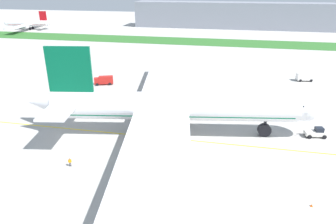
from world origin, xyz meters
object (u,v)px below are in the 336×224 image
Objects in this scene: pushback_tug at (316,133)px; ground_crew_wingwalker_starboard at (159,179)px; service_truck_baggage_loader at (305,77)px; service_truck_fuel_bowser at (104,80)px; ground_crew_marshaller_front at (70,161)px; airliner_foreground at (170,107)px; parked_airliner_far_left at (28,23)px; traffic_cone_near_nose at (312,205)px.

ground_crew_wingwalker_starboard is (-29.26, -23.45, -0.02)m from pushback_tug.
service_truck_fuel_bowser is (-64.85, -17.79, 0.03)m from service_truck_baggage_loader.
ground_crew_marshaller_front reaches higher than ground_crew_wingwalker_starboard.
ground_crew_marshaller_front is at bearing -132.58° from airliner_foreground.
parked_airliner_far_left is at bearing 126.36° from ground_crew_marshaller_front.
service_truck_fuel_bowser is at bearing 132.48° from airliner_foreground.
service_truck_baggage_loader is (36.63, 48.60, -5.01)m from airliner_foreground.
airliner_foreground is at bearing -127.01° from service_truck_baggage_loader.
pushback_tug is at bearing 76.92° from traffic_cone_near_nose.
parked_airliner_far_left is (-116.08, 157.67, 3.26)m from ground_crew_marshaller_front.
service_truck_fuel_bowser is at bearing 156.73° from pushback_tug.
airliner_foreground is 19.09m from ground_crew_wingwalker_starboard.
ground_crew_marshaller_front is 83.05m from service_truck_baggage_loader.
ground_crew_marshaller_front is at bearing -128.50° from service_truck_baggage_loader.
airliner_foreground is at bearing 96.04° from ground_crew_wingwalker_starboard.
ground_crew_marshaller_front is 0.29× the size of service_truck_baggage_loader.
service_truck_fuel_bowser reaches higher than ground_crew_wingwalker_starboard.
parked_airliner_far_left is (-167.77, 92.68, 2.77)m from service_truck_baggage_loader.
parked_airliner_far_left is at bearing 134.34° from traffic_cone_near_nose.
service_truck_baggage_loader is (11.11, 67.64, 1.22)m from traffic_cone_near_nose.
service_truck_baggage_loader is 0.89× the size of service_truck_fuel_bowser.
service_truck_fuel_bowser is (-53.75, 49.85, 1.25)m from traffic_cone_near_nose.
service_truck_baggage_loader is 191.69m from parked_airliner_far_left.
ground_crew_marshaller_front is at bearing -53.64° from parked_airliner_far_left.
service_truck_fuel_bowser is 0.12× the size of parked_airliner_far_left.
service_truck_baggage_loader is at bearing 51.50° from ground_crew_marshaller_front.
airliner_foreground is at bearing -170.39° from pushback_tug.
ground_crew_marshaller_front is 0.03× the size of parked_airliner_far_left.
pushback_tug is 51.06m from ground_crew_marshaller_front.
parked_airliner_far_left is (-162.31, 136.00, 3.26)m from pushback_tug.
traffic_cone_near_nose is at bearing -2.09° from ground_crew_wingwalker_starboard.
airliner_foreground is 192.78m from parked_airliner_far_left.
traffic_cone_near_nose is (25.53, -19.03, -6.22)m from airliner_foreground.
service_truck_baggage_loader reaches higher than pushback_tug.
ground_crew_wingwalker_starboard is 57.52m from service_truck_fuel_bowser.
airliner_foreground reaches higher than ground_crew_marshaller_front.
airliner_foreground is at bearing -47.52° from service_truck_fuel_bowser.
service_truck_baggage_loader is 67.25m from service_truck_fuel_bowser.
parked_airliner_far_left is at bearing 129.84° from ground_crew_wingwalker_starboard.
pushback_tug is at bearing -39.96° from parked_airliner_far_left.
ground_crew_marshaller_front is 2.86× the size of traffic_cone_near_nose.
ground_crew_wingwalker_starboard is 0.26× the size of service_truck_fuel_bowser.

